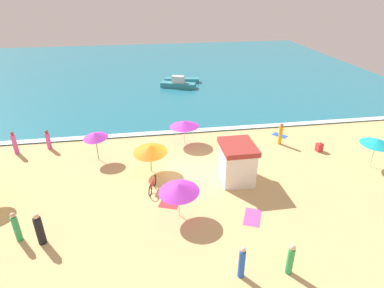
% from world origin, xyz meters
% --- Properties ---
extents(ground_plane, '(60.00, 60.00, 0.00)m').
position_xyz_m(ground_plane, '(0.00, 0.00, 0.00)').
color(ground_plane, '#D8B775').
extents(ocean_water, '(60.00, 44.00, 0.10)m').
position_xyz_m(ocean_water, '(0.00, 28.00, 0.05)').
color(ocean_water, teal).
rests_on(ocean_water, ground_plane).
extents(wave_breaker_foam, '(57.00, 0.70, 0.01)m').
position_xyz_m(wave_breaker_foam, '(0.00, 6.30, 0.10)').
color(wave_breaker_foam, white).
rests_on(wave_breaker_foam, ocean_water).
extents(lifeguard_cabana, '(2.10, 2.62, 2.54)m').
position_xyz_m(lifeguard_cabana, '(3.27, -1.51, 1.29)').
color(lifeguard_cabana, white).
rests_on(lifeguard_cabana, ground_plane).
extents(beach_umbrella_0, '(2.99, 2.99, 2.13)m').
position_xyz_m(beach_umbrella_0, '(13.03, -1.41, 1.90)').
color(beach_umbrella_0, silver).
rests_on(beach_umbrella_0, ground_plane).
extents(beach_umbrella_1, '(2.87, 2.89, 2.03)m').
position_xyz_m(beach_umbrella_1, '(-2.16, 0.38, 1.69)').
color(beach_umbrella_1, '#4C3823').
rests_on(beach_umbrella_1, ground_plane).
extents(beach_umbrella_2, '(3.12, 3.11, 1.94)m').
position_xyz_m(beach_umbrella_2, '(0.66, 4.26, 1.67)').
color(beach_umbrella_2, silver).
rests_on(beach_umbrella_2, ground_plane).
extents(beach_umbrella_4, '(2.38, 2.39, 2.22)m').
position_xyz_m(beach_umbrella_4, '(-5.89, 2.58, 1.94)').
color(beach_umbrella_4, '#4C3823').
rests_on(beach_umbrella_4, ground_plane).
extents(beach_umbrella_5, '(3.11, 3.11, 2.16)m').
position_xyz_m(beach_umbrella_5, '(-0.85, -4.58, 1.83)').
color(beach_umbrella_5, silver).
rests_on(beach_umbrella_5, ground_plane).
extents(parked_bicycle, '(0.58, 1.76, 0.76)m').
position_xyz_m(parked_bicycle, '(-2.18, -1.90, 0.38)').
color(parked_bicycle, black).
rests_on(parked_bicycle, ground_plane).
extents(beachgoer_2, '(0.36, 0.36, 1.76)m').
position_xyz_m(beachgoer_2, '(8.12, 2.89, 0.88)').
color(beachgoer_2, orange).
rests_on(beachgoer_2, ground_plane).
extents(beachgoer_3, '(0.46, 0.46, 1.57)m').
position_xyz_m(beachgoer_3, '(-9.80, 4.93, 0.75)').
color(beachgoer_3, '#D84CA5').
rests_on(beachgoer_3, ground_plane).
extents(beachgoer_4, '(0.37, 0.37, 1.67)m').
position_xyz_m(beachgoer_4, '(1.31, -9.08, 0.80)').
color(beachgoer_4, blue).
rests_on(beachgoer_4, ground_plane).
extents(beachgoer_5, '(0.36, 0.36, 1.62)m').
position_xyz_m(beachgoer_5, '(3.46, -9.22, 0.79)').
color(beachgoer_5, green).
rests_on(beachgoer_5, ground_plane).
extents(beachgoer_6, '(0.48, 0.48, 0.83)m').
position_xyz_m(beachgoer_6, '(10.62, 1.28, 0.35)').
color(beachgoer_6, red).
rests_on(beachgoer_6, ground_plane).
extents(beachgoer_7, '(0.50, 0.50, 1.79)m').
position_xyz_m(beachgoer_7, '(-7.80, -5.58, 0.84)').
color(beachgoer_7, black).
rests_on(beachgoer_7, ground_plane).
extents(beachgoer_8, '(0.38, 0.38, 1.68)m').
position_xyz_m(beachgoer_8, '(-8.98, -5.19, 0.81)').
color(beachgoer_8, green).
rests_on(beachgoer_8, ground_plane).
extents(beachgoer_9, '(0.41, 0.41, 1.79)m').
position_xyz_m(beachgoer_9, '(-12.05, 4.49, 0.86)').
color(beachgoer_9, '#D84CA5').
rests_on(beachgoer_9, ground_plane).
extents(beach_towel_0, '(1.42, 1.74, 0.01)m').
position_xyz_m(beach_towel_0, '(3.10, -5.38, 0.01)').
color(beach_towel_0, '#D84CA5').
rests_on(beach_towel_0, ground_plane).
extents(beach_towel_1, '(1.33, 1.16, 0.01)m').
position_xyz_m(beach_towel_1, '(-1.31, -3.49, 0.01)').
color(beach_towel_1, red).
rests_on(beach_towel_1, ground_plane).
extents(beach_towel_2, '(1.29, 1.36, 0.01)m').
position_xyz_m(beach_towel_2, '(8.79, 4.36, 0.01)').
color(beach_towel_2, blue).
rests_on(beach_towel_2, ground_plane).
extents(small_boat_0, '(4.31, 2.60, 1.41)m').
position_xyz_m(small_boat_0, '(1.93, 19.03, 0.56)').
color(small_boat_0, teal).
rests_on(small_boat_0, ocean_water).
extents(small_boat_1, '(4.46, 1.82, 0.53)m').
position_xyz_m(small_boat_1, '(2.68, 21.25, 0.37)').
color(small_boat_1, teal).
rests_on(small_boat_1, ocean_water).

